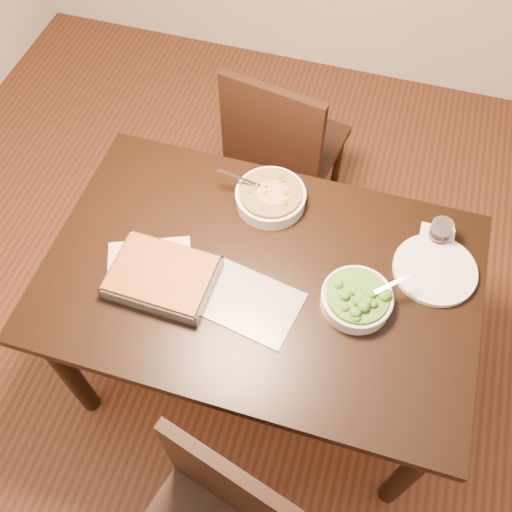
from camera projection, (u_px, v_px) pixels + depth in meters
The scene contains 12 objects.
ground at pixel (259, 363), 2.47m from camera, with size 4.00×4.00×0.00m, color #412412.
room at pixel (264, 1), 1.03m from camera, with size 4.04×4.04×2.72m.
table at pixel (260, 289), 1.92m from camera, with size 1.40×0.90×0.75m.
magazine_a at pixel (149, 265), 1.86m from camera, with size 0.27×0.20×0.01m, color #B83450.
magazine_b at pixel (249, 303), 1.78m from camera, with size 0.30×0.22×0.01m, color #292931.
coaster at pixel (437, 239), 1.91m from camera, with size 0.11×0.11×0.00m, color white.
stew_bowl at pixel (271, 197), 1.97m from camera, with size 0.27×0.25×0.09m.
broccoli_bowl at pixel (357, 299), 1.76m from camera, with size 0.23×0.22×0.09m.
baking_dish at pixel (162, 277), 1.80m from camera, with size 0.33×0.25×0.06m.
wine_tumbler at pixel (440, 231), 1.88m from camera, with size 0.07×0.07×0.08m.
dinner_plate at pixel (435, 270), 1.84m from camera, with size 0.27×0.27×0.02m, color silver.
chair_far at pixel (281, 146), 2.46m from camera, with size 0.50×0.50×0.92m.
Camera 1 is at (0.25, -0.91, 2.33)m, focal length 40.00 mm.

